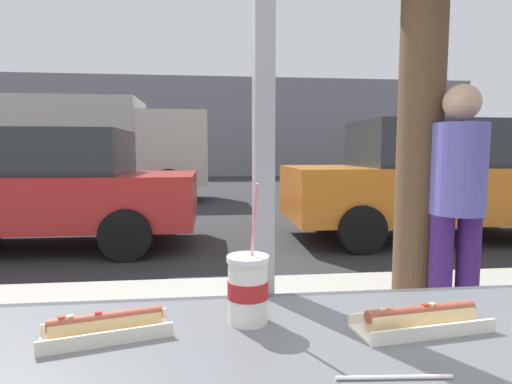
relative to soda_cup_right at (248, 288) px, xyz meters
name	(u,v)px	position (x,y,z in m)	size (l,w,h in m)	color
ground_plane	(217,213)	(0.06, 8.13, -1.05)	(60.00, 60.00, 0.00)	#2D2D30
sidewalk_strip	(233,350)	(0.06, 1.73, -1.00)	(16.00, 2.80, 0.11)	#B2ADA3
building_facade_far	(212,127)	(0.06, 21.57, 1.51)	(28.00, 1.20, 5.12)	gray
soda_cup_right	(248,288)	(0.00, 0.00, 0.00)	(0.09, 0.09, 0.30)	white
hotdog_tray_near	(107,326)	(-0.28, -0.04, -0.05)	(0.26, 0.15, 0.05)	beige
hotdog_tray_far	(421,319)	(0.35, -0.08, -0.05)	(0.29, 0.13, 0.05)	silver
loose_straw	(394,377)	(0.21, -0.25, -0.07)	(0.01, 0.01, 0.19)	white
parked_car_red	(40,188)	(-2.41, 5.18, -0.22)	(4.27, 1.96, 1.63)	red
parked_car_orange	(426,180)	(3.20, 5.18, -0.15)	(4.20, 1.90, 1.79)	orange
box_truck	(76,145)	(-3.57, 10.61, 0.44)	(6.69, 2.44, 2.67)	beige
pedestrian	(457,199)	(1.43, 1.54, -0.01)	(0.32, 0.32, 1.63)	#3B1C62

